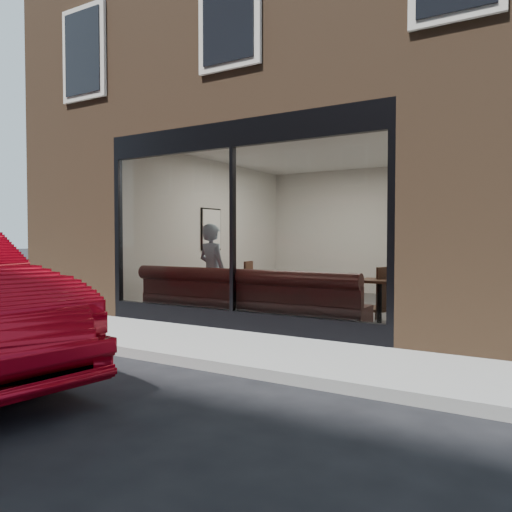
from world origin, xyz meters
The scene contains 21 objects.
ground centered at (0.00, 0.00, 0.00)m, with size 120.00×120.00×0.00m, color black.
sidewalk_near centered at (0.00, 1.00, 0.01)m, with size 40.00×2.00×0.01m, color gray.
kerb_near centered at (0.00, -0.05, 0.06)m, with size 40.00×0.10×0.12m, color gray.
host_building_pier_left centered at (-3.75, 8.00, 1.60)m, with size 2.50×12.00×3.20m, color brown.
host_building_backfill centered at (0.00, 11.00, 1.60)m, with size 5.00×6.00×3.20m, color brown.
cafe_floor centered at (0.00, 5.00, 0.02)m, with size 6.00×6.00×0.00m, color #2D2D30.
cafe_ceiling centered at (0.00, 5.00, 3.19)m, with size 6.00×6.00×0.00m, color white.
cafe_wall_back centered at (0.00, 7.99, 1.60)m, with size 5.00×5.00×0.00m, color silver.
cafe_wall_left centered at (-2.49, 5.00, 1.60)m, with size 6.00×6.00×0.00m, color silver.
cafe_wall_right centered at (2.49, 5.00, 1.60)m, with size 6.00×6.00×0.00m, color silver.
storefront_kick centered at (0.00, 2.05, 0.15)m, with size 5.00×0.10×0.30m, color black.
storefront_header centered at (0.00, 2.05, 3.00)m, with size 5.00×0.10×0.40m, color black.
storefront_mullion centered at (0.00, 2.05, 1.55)m, with size 0.06×0.10×2.50m, color black.
storefront_glass centered at (0.00, 2.02, 1.55)m, with size 4.80×4.80×0.00m, color white.
banquette centered at (0.00, 2.45, 0.23)m, with size 4.00×0.55×0.45m, color #3C1B16.
person centered at (-0.82, 2.64, 0.83)m, with size 0.61×0.40×1.66m, color #98B5CC.
cafe_table_left centered at (-1.42, 3.40, 0.74)m, with size 0.62×0.62×0.04m, color #331F13.
cafe_table_right centered at (1.86, 3.45, 0.74)m, with size 0.65×0.65×0.04m, color #331F13.
cafe_chair_left centered at (-1.29, 4.25, 0.24)m, with size 0.37×0.37×0.04m, color #331F13.
cafe_chair_right centered at (1.73, 3.78, 0.24)m, with size 0.47×0.47×0.04m, color #331F13.
wall_poster centered at (-2.45, 4.86, 1.62)m, with size 0.02×0.67×0.90m, color white.
Camera 1 is at (4.25, -4.32, 1.41)m, focal length 35.00 mm.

